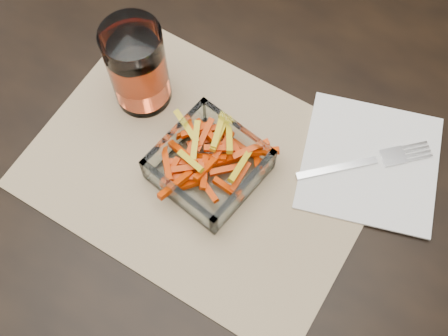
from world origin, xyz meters
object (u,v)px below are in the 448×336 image
(dining_table, at_px, (154,108))
(fork, at_px, (369,161))
(tumbler, at_px, (138,69))
(glass_bowl, at_px, (209,166))

(dining_table, distance_m, fork, 0.35)
(tumbler, bearing_deg, fork, 8.99)
(tumbler, bearing_deg, dining_table, 114.78)
(dining_table, height_order, tumbler, tumbler)
(glass_bowl, height_order, tumbler, tumbler)
(fork, bearing_deg, glass_bowl, -99.12)
(glass_bowl, height_order, fork, glass_bowl)
(glass_bowl, relative_size, tumbler, 1.07)
(glass_bowl, bearing_deg, fork, 31.83)
(tumbler, distance_m, fork, 0.34)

